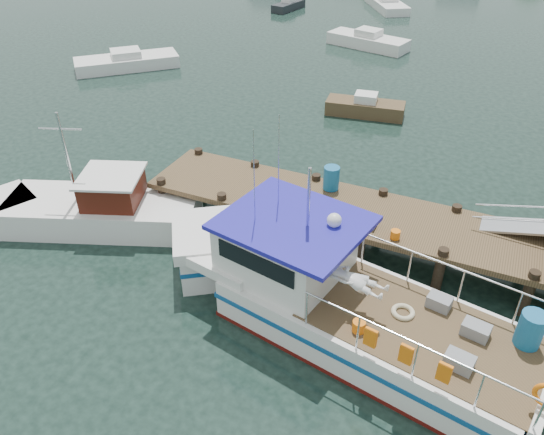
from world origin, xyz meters
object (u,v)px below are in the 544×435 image
at_px(moored_rowboat, 365,107).
at_px(dock, 526,224).
at_px(moored_e, 288,5).
at_px(moored_a, 127,61).
at_px(moored_d, 386,4).
at_px(work_boat, 92,208).
at_px(lobster_boat, 329,294).
at_px(moored_b, 368,41).

bearing_deg(moored_rowboat, dock, -32.59).
bearing_deg(moored_rowboat, moored_e, 144.58).
distance_m(moored_rowboat, moored_a, 15.98).
distance_m(moored_rowboat, moored_d, 24.47).
bearing_deg(dock, moored_d, 110.28).
height_order(work_boat, moored_rowboat, work_boat).
bearing_deg(moored_e, moored_a, -99.52).
distance_m(dock, moored_e, 37.19).
height_order(lobster_boat, moored_a, lobster_boat).
bearing_deg(moored_b, moored_e, 117.99).
height_order(work_boat, moored_d, work_boat).
bearing_deg(work_boat, moored_rowboat, 44.76).
bearing_deg(dock, moored_e, 123.86).
bearing_deg(moored_b, moored_a, -161.43).
bearing_deg(moored_rowboat, moored_b, 127.13).
height_order(moored_a, moored_d, moored_a).
height_order(lobster_boat, moored_rowboat, lobster_boat).
distance_m(work_boat, moored_d, 37.81).
height_order(dock, work_boat, dock).
bearing_deg(moored_rowboat, moored_d, 123.59).
relative_size(dock, moored_a, 2.74).
bearing_deg(moored_d, moored_a, -117.72).
relative_size(moored_b, moored_d, 0.91).
height_order(dock, lobster_boat, lobster_boat).
bearing_deg(moored_rowboat, lobster_boat, -55.92).
height_order(lobster_boat, moored_d, lobster_boat).
distance_m(moored_b, moored_e, 12.50).
xyz_separation_m(dock, work_boat, (-14.08, -2.84, -1.55)).
xyz_separation_m(work_boat, moored_b, (2.94, 25.63, -0.22)).
relative_size(dock, moored_rowboat, 3.99).
relative_size(work_boat, moored_b, 1.35).
xyz_separation_m(moored_d, moored_e, (-7.78, -4.11, -0.03)).
xyz_separation_m(dock, moored_d, (-12.92, 34.95, -1.83)).
xyz_separation_m(moored_rowboat, moored_d, (-5.02, 23.95, -0.02)).
distance_m(dock, moored_b, 25.42).
xyz_separation_m(lobster_boat, moored_a, (-19.23, 15.93, -0.60)).
relative_size(moored_a, moored_b, 1.01).
height_order(moored_rowboat, moored_b, moored_b).
relative_size(work_boat, moored_a, 1.34).
relative_size(moored_b, moored_e, 1.56).
bearing_deg(moored_e, lobster_boat, -65.26).
height_order(dock, moored_e, dock).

